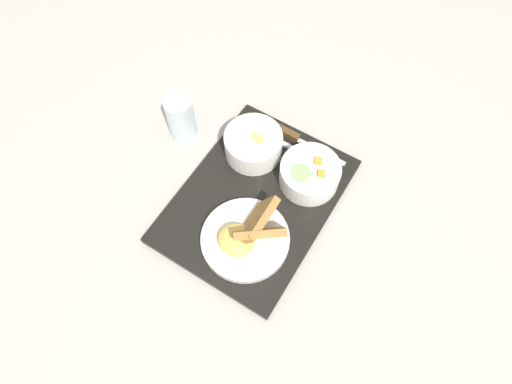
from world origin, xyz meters
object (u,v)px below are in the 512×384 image
Objects in this scene: bowl_salad at (310,173)px; plate_main at (247,236)px; bowl_soup at (253,143)px; knife at (292,135)px; glass_water at (181,119)px; spoon at (290,147)px.

bowl_salad is 0.19m from plate_main.
bowl_salad is 0.14m from bowl_soup.
bowl_salad is 1.00× the size of bowl_soup.
knife is 0.25m from glass_water.
bowl_salad is at bearing -33.89° from spoon.
plate_main is (0.19, -0.02, -0.01)m from bowl_salad.
bowl_soup reaches higher than spoon.
bowl_soup is 0.83× the size of spoon.
bowl_soup is 0.17m from glass_water.
knife is 1.69× the size of glass_water.
knife reaches higher than spoon.
bowl_salad reaches higher than bowl_soup.
plate_main is 0.31m from glass_water.
plate_main is (0.17, 0.12, -0.01)m from bowl_soup.
bowl_salad is at bearing 95.41° from bowl_soup.
spoon is at bearing 133.75° from bowl_soup.
plate_main is at bearing -78.50° from knife.
spoon is at bearing -66.57° from knife.
plate_main is 0.24m from spoon.
plate_main is 0.27m from knife.
knife is (-0.08, 0.04, -0.03)m from bowl_soup.
knife is 1.25× the size of spoon.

